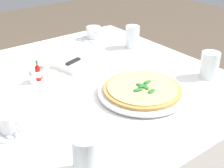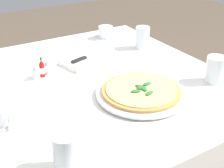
# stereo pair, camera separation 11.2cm
# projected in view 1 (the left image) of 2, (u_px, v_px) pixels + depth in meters

# --- Properties ---
(dining_table) EXTENTS (1.05, 1.05, 0.73)m
(dining_table) POSITION_uv_depth(u_px,v_px,m) (85.00, 113.00, 1.23)
(dining_table) COLOR white
(dining_table) RESTS_ON ground_plane
(pizza_plate) EXTENTS (0.32, 0.32, 0.02)m
(pizza_plate) POSITION_uv_depth(u_px,v_px,m) (142.00, 92.00, 1.09)
(pizza_plate) COLOR white
(pizza_plate) RESTS_ON dining_table
(pizza) EXTENTS (0.28, 0.28, 0.02)m
(pizza) POSITION_uv_depth(u_px,v_px,m) (142.00, 89.00, 1.08)
(pizza) COLOR #C68E47
(pizza) RESTS_ON pizza_plate
(coffee_cup_far_right) EXTENTS (0.13, 0.13, 0.06)m
(coffee_cup_far_right) POSITION_uv_depth(u_px,v_px,m) (11.00, 123.00, 0.90)
(coffee_cup_far_right) COLOR white
(coffee_cup_far_right) RESTS_ON dining_table
(coffee_cup_near_right) EXTENTS (0.13, 0.13, 0.06)m
(coffee_cup_near_right) POSITION_uv_depth(u_px,v_px,m) (94.00, 33.00, 1.60)
(coffee_cup_near_right) COLOR white
(coffee_cup_near_right) RESTS_ON dining_table
(water_glass_back_corner) EXTENTS (0.07, 0.07, 0.11)m
(water_glass_back_corner) POSITION_uv_depth(u_px,v_px,m) (86.00, 157.00, 0.73)
(water_glass_back_corner) COLOR white
(water_glass_back_corner) RESTS_ON dining_table
(water_glass_left_edge) EXTENTS (0.07, 0.07, 0.11)m
(water_glass_left_edge) POSITION_uv_depth(u_px,v_px,m) (132.00, 38.00, 1.49)
(water_glass_left_edge) COLOR white
(water_glass_left_edge) RESTS_ON dining_table
(water_glass_right_edge) EXTENTS (0.07, 0.07, 0.10)m
(water_glass_right_edge) POSITION_uv_depth(u_px,v_px,m) (209.00, 66.00, 1.20)
(water_glass_right_edge) COLOR white
(water_glass_right_edge) RESTS_ON dining_table
(napkin_folded) EXTENTS (0.25, 0.18, 0.02)m
(napkin_folded) POSITION_uv_depth(u_px,v_px,m) (81.00, 61.00, 1.33)
(napkin_folded) COLOR white
(napkin_folded) RESTS_ON dining_table
(dinner_knife) EXTENTS (0.19, 0.07, 0.01)m
(dinner_knife) POSITION_uv_depth(u_px,v_px,m) (81.00, 58.00, 1.33)
(dinner_knife) COLOR silver
(dinner_knife) RESTS_ON napkin_folded
(hot_sauce_bottle) EXTENTS (0.02, 0.02, 0.08)m
(hot_sauce_bottle) POSITION_uv_depth(u_px,v_px,m) (38.00, 72.00, 1.18)
(hot_sauce_bottle) COLOR #B7140F
(hot_sauce_bottle) RESTS_ON dining_table
(salt_shaker) EXTENTS (0.03, 0.03, 0.06)m
(salt_shaker) POSITION_uv_depth(u_px,v_px,m) (44.00, 72.00, 1.20)
(salt_shaker) COLOR white
(salt_shaker) RESTS_ON dining_table
(pepper_shaker) EXTENTS (0.03, 0.03, 0.06)m
(pepper_shaker) POSITION_uv_depth(u_px,v_px,m) (32.00, 77.00, 1.16)
(pepper_shaker) COLOR white
(pepper_shaker) RESTS_ON dining_table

